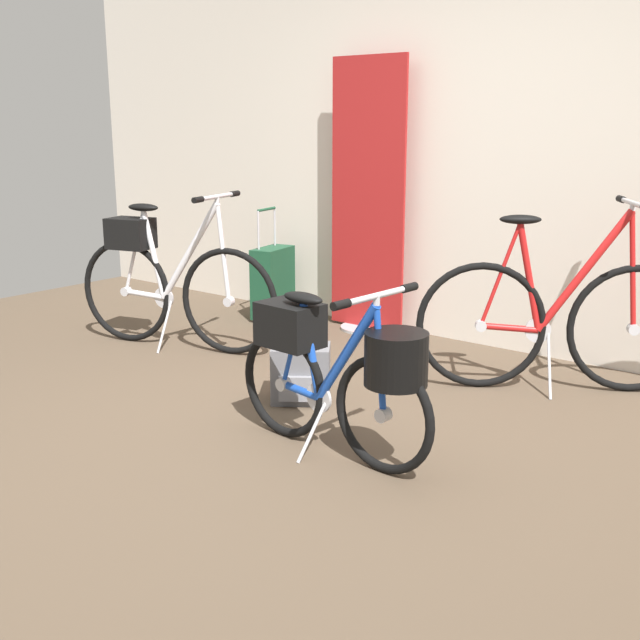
% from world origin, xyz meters
% --- Properties ---
extents(ground_plane, '(7.59, 7.59, 0.00)m').
position_xyz_m(ground_plane, '(0.00, 0.00, 0.00)').
color(ground_plane, brown).
extents(back_wall, '(7.59, 0.10, 3.14)m').
position_xyz_m(back_wall, '(0.00, 2.26, 1.57)').
color(back_wall, silver).
rests_on(back_wall, ground_plane).
extents(floor_banner_stand, '(0.60, 0.36, 1.87)m').
position_xyz_m(floor_banner_stand, '(-0.81, 2.06, 0.85)').
color(floor_banner_stand, '#B7B7BC').
rests_on(floor_banner_stand, ground_plane).
extents(folding_bike_foreground, '(1.10, 0.53, 0.78)m').
position_xyz_m(folding_bike_foreground, '(0.37, 0.19, 0.41)').
color(folding_bike_foreground, black).
rests_on(folding_bike_foreground, ground_plane).
extents(display_bike_left, '(1.29, 0.87, 1.05)m').
position_xyz_m(display_bike_left, '(0.75, 1.64, 0.39)').
color(display_bike_left, black).
rests_on(display_bike_left, ground_plane).
extents(display_bike_right, '(1.42, 0.57, 1.02)m').
position_xyz_m(display_bike_right, '(-1.58, 0.90, 0.45)').
color(display_bike_right, black).
rests_on(display_bike_right, ground_plane).
extents(rolling_suitcase, '(0.24, 0.39, 0.83)m').
position_xyz_m(rolling_suitcase, '(-1.53, 1.87, 0.28)').
color(rolling_suitcase, '#19472D').
rests_on(rolling_suitcase, ground_plane).
extents(backpack_on_floor, '(0.37, 0.35, 0.30)m').
position_xyz_m(backpack_on_floor, '(-0.22, 0.63, 0.15)').
color(backpack_on_floor, slate).
rests_on(backpack_on_floor, ground_plane).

